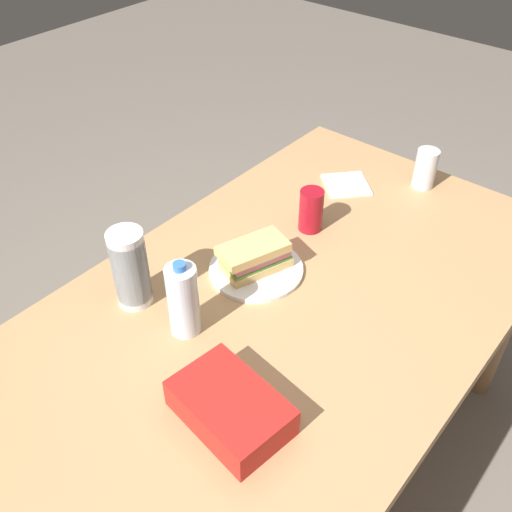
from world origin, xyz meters
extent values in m
plane|color=#70665B|center=(0.00, 0.00, 0.00)|extent=(8.00, 8.00, 0.00)
cube|color=tan|center=(0.00, 0.00, 0.71)|extent=(1.58, 0.90, 0.04)
cylinder|color=#977049|center=(-0.71, -0.37, 0.35)|extent=(0.07, 0.07, 0.69)
cylinder|color=#977049|center=(-0.71, 0.37, 0.35)|extent=(0.07, 0.07, 0.69)
cylinder|color=white|center=(-0.05, -0.12, 0.74)|extent=(0.24, 0.24, 0.01)
cube|color=#DBB26B|center=(-0.05, -0.12, 0.75)|extent=(0.19, 0.14, 0.02)
cube|color=#599E3F|center=(-0.05, -0.12, 0.77)|extent=(0.18, 0.13, 0.01)
cube|color=#C6727A|center=(-0.05, -0.12, 0.78)|extent=(0.17, 0.13, 0.02)
cube|color=yellow|center=(-0.05, -0.12, 0.80)|extent=(0.17, 0.12, 0.01)
cube|color=#DBB26B|center=(-0.03, -0.12, 0.81)|extent=(0.19, 0.14, 0.02)
cylinder|color=maroon|center=(-0.28, -0.12, 0.79)|extent=(0.07, 0.07, 0.12)
cube|color=red|center=(0.32, 0.12, 0.77)|extent=(0.18, 0.25, 0.07)
cylinder|color=silver|center=(0.21, -0.12, 0.82)|extent=(0.07, 0.07, 0.18)
cylinder|color=blue|center=(0.21, -0.12, 0.92)|extent=(0.03, 0.03, 0.02)
cylinder|color=silver|center=(0.22, -0.28, 0.78)|extent=(0.08, 0.08, 0.09)
cylinder|color=silver|center=(0.22, -0.28, 0.80)|extent=(0.08, 0.08, 0.09)
cylinder|color=silver|center=(0.22, -0.28, 0.81)|extent=(0.08, 0.08, 0.09)
cylinder|color=silver|center=(0.22, -0.28, 0.83)|extent=(0.08, 0.08, 0.09)
cylinder|color=silver|center=(0.22, -0.28, 0.85)|extent=(0.08, 0.08, 0.09)
cylinder|color=silver|center=(0.22, -0.28, 0.87)|extent=(0.08, 0.08, 0.09)
cylinder|color=silver|center=(0.22, -0.28, 0.89)|extent=(0.08, 0.08, 0.09)
cylinder|color=silver|center=(-0.68, 0.01, 0.79)|extent=(0.07, 0.07, 0.12)
cube|color=white|center=(-0.53, -0.16, 0.73)|extent=(0.18, 0.18, 0.01)
camera|label=1|loc=(0.80, 0.59, 1.71)|focal=40.55mm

